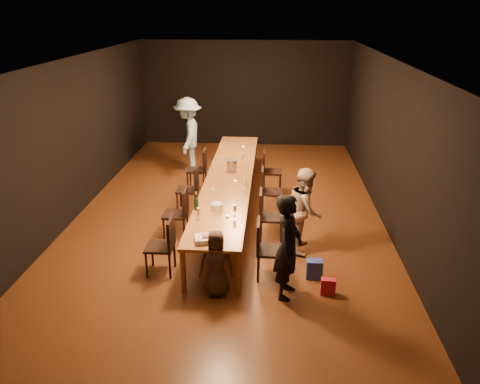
# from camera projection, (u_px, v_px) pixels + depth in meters

# --- Properties ---
(ground) EXTENTS (10.00, 10.00, 0.00)m
(ground) POSITION_uv_depth(u_px,v_px,m) (229.00, 211.00, 9.51)
(ground) COLOR #462511
(ground) RESTS_ON ground
(room_shell) EXTENTS (6.04, 10.04, 3.02)m
(room_shell) POSITION_uv_depth(u_px,v_px,m) (229.00, 110.00, 8.74)
(room_shell) COLOR black
(room_shell) RESTS_ON ground
(table) EXTENTS (0.90, 6.00, 0.75)m
(table) POSITION_uv_depth(u_px,v_px,m) (229.00, 179.00, 9.25)
(table) COLOR olive
(table) RESTS_ON ground
(chair_right_0) EXTENTS (0.42, 0.42, 0.93)m
(chair_right_0) POSITION_uv_depth(u_px,v_px,m) (271.00, 250.00, 7.06)
(chair_right_0) COLOR black
(chair_right_0) RESTS_ON ground
(chair_right_1) EXTENTS (0.42, 0.42, 0.93)m
(chair_right_1) POSITION_uv_depth(u_px,v_px,m) (271.00, 216.00, 8.17)
(chair_right_1) COLOR black
(chair_right_1) RESTS_ON ground
(chair_right_2) EXTENTS (0.42, 0.42, 0.93)m
(chair_right_2) POSITION_uv_depth(u_px,v_px,m) (272.00, 191.00, 9.28)
(chair_right_2) COLOR black
(chair_right_2) RESTS_ON ground
(chair_right_3) EXTENTS (0.42, 0.42, 0.93)m
(chair_right_3) POSITION_uv_depth(u_px,v_px,m) (272.00, 171.00, 10.39)
(chair_right_3) COLOR black
(chair_right_3) RESTS_ON ground
(chair_left_0) EXTENTS (0.42, 0.42, 0.93)m
(chair_left_0) POSITION_uv_depth(u_px,v_px,m) (160.00, 246.00, 7.17)
(chair_left_0) COLOR black
(chair_left_0) RESTS_ON ground
(chair_left_1) EXTENTS (0.42, 0.42, 0.93)m
(chair_left_1) POSITION_uv_depth(u_px,v_px,m) (175.00, 214.00, 8.28)
(chair_left_1) COLOR black
(chair_left_1) RESTS_ON ground
(chair_left_2) EXTENTS (0.42, 0.42, 0.93)m
(chair_left_2) POSITION_uv_depth(u_px,v_px,m) (187.00, 189.00, 9.40)
(chair_left_2) COLOR black
(chair_left_2) RESTS_ON ground
(chair_left_3) EXTENTS (0.42, 0.42, 0.93)m
(chair_left_3) POSITION_uv_depth(u_px,v_px,m) (197.00, 169.00, 10.51)
(chair_left_3) COLOR black
(chair_left_3) RESTS_ON ground
(woman_birthday) EXTENTS (0.48, 0.63, 1.56)m
(woman_birthday) POSITION_uv_depth(u_px,v_px,m) (288.00, 247.00, 6.50)
(woman_birthday) COLOR black
(woman_birthday) RESTS_ON ground
(woman_tan) EXTENTS (0.62, 0.76, 1.45)m
(woman_tan) POSITION_uv_depth(u_px,v_px,m) (306.00, 210.00, 7.79)
(woman_tan) COLOR beige
(woman_tan) RESTS_ON ground
(man_blue) EXTENTS (0.76, 1.23, 1.84)m
(man_blue) POSITION_uv_depth(u_px,v_px,m) (188.00, 135.00, 11.52)
(man_blue) COLOR #84ADCC
(man_blue) RESTS_ON ground
(child) EXTENTS (0.50, 0.34, 1.01)m
(child) POSITION_uv_depth(u_px,v_px,m) (216.00, 263.00, 6.61)
(child) COLOR #433325
(child) RESTS_ON ground
(gift_bag_red) EXTENTS (0.22, 0.13, 0.25)m
(gift_bag_red) POSITION_uv_depth(u_px,v_px,m) (328.00, 286.00, 6.75)
(gift_bag_red) COLOR red
(gift_bag_red) RESTS_ON ground
(gift_bag_blue) EXTENTS (0.24, 0.16, 0.30)m
(gift_bag_blue) POSITION_uv_depth(u_px,v_px,m) (314.00, 269.00, 7.14)
(gift_bag_blue) COLOR #2A49B8
(gift_bag_blue) RESTS_ON ground
(birthday_cake) EXTENTS (0.38, 0.32, 0.08)m
(birthday_cake) POSITION_uv_depth(u_px,v_px,m) (207.00, 239.00, 6.69)
(birthday_cake) COLOR white
(birthday_cake) RESTS_ON table
(plate_stack) EXTENTS (0.24, 0.24, 0.11)m
(plate_stack) POSITION_uv_depth(u_px,v_px,m) (217.00, 207.00, 7.72)
(plate_stack) COLOR white
(plate_stack) RESTS_ON table
(champagne_bottle) EXTENTS (0.10, 0.10, 0.32)m
(champagne_bottle) POSITION_uv_depth(u_px,v_px,m) (196.00, 201.00, 7.68)
(champagne_bottle) COLOR black
(champagne_bottle) RESTS_ON table
(ice_bucket) EXTENTS (0.22, 0.22, 0.22)m
(ice_bucket) POSITION_uv_depth(u_px,v_px,m) (232.00, 165.00, 9.54)
(ice_bucket) COLOR #AAAAAE
(ice_bucket) RESTS_ON table
(wineglass_0) EXTENTS (0.06, 0.06, 0.21)m
(wineglass_0) POSITION_uv_depth(u_px,v_px,m) (199.00, 214.00, 7.33)
(wineglass_0) COLOR beige
(wineglass_0) RESTS_ON table
(wineglass_1) EXTENTS (0.06, 0.06, 0.21)m
(wineglass_1) POSITION_uv_depth(u_px,v_px,m) (235.00, 211.00, 7.46)
(wineglass_1) COLOR beige
(wineglass_1) RESTS_ON table
(wineglass_2) EXTENTS (0.06, 0.06, 0.21)m
(wineglass_2) POSITION_uv_depth(u_px,v_px,m) (213.00, 194.00, 8.09)
(wineglass_2) COLOR silver
(wineglass_2) RESTS_ON table
(wineglass_3) EXTENTS (0.06, 0.06, 0.21)m
(wineglass_3) POSITION_uv_depth(u_px,v_px,m) (245.00, 183.00, 8.60)
(wineglass_3) COLOR beige
(wineglass_3) RESTS_ON table
(wineglass_4) EXTENTS (0.06, 0.06, 0.21)m
(wineglass_4) POSITION_uv_depth(u_px,v_px,m) (221.00, 162.00, 9.76)
(wineglass_4) COLOR silver
(wineglass_4) RESTS_ON table
(wineglass_5) EXTENTS (0.06, 0.06, 0.21)m
(wineglass_5) POSITION_uv_depth(u_px,v_px,m) (242.00, 158.00, 9.99)
(wineglass_5) COLOR silver
(wineglass_5) RESTS_ON table
(tealight_near) EXTENTS (0.05, 0.05, 0.03)m
(tealight_near) POSITION_uv_depth(u_px,v_px,m) (227.00, 217.00, 7.46)
(tealight_near) COLOR #B2B7B2
(tealight_near) RESTS_ON table
(tealight_mid) EXTENTS (0.05, 0.05, 0.03)m
(tealight_mid) POSITION_uv_depth(u_px,v_px,m) (235.00, 182.00, 8.93)
(tealight_mid) COLOR #B2B7B2
(tealight_mid) RESTS_ON table
(tealight_far) EXTENTS (0.05, 0.05, 0.03)m
(tealight_far) POSITION_uv_depth(u_px,v_px,m) (243.00, 147.00, 11.08)
(tealight_far) COLOR #B2B7B2
(tealight_far) RESTS_ON table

